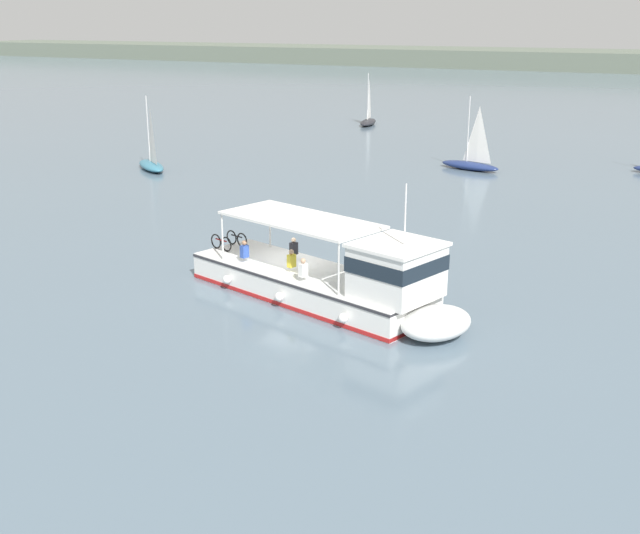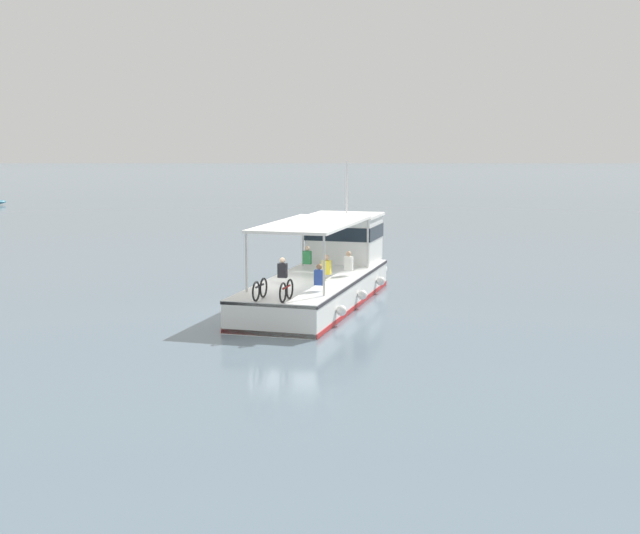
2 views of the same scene
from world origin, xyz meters
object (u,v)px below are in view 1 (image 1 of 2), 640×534
Objects in this scene: ferry_main at (339,282)px; sailboat_off_bow at (368,120)px; sailboat_far_right at (471,163)px; sailboat_off_stern at (151,163)px.

sailboat_off_bow is (-21.68, 51.01, -0.48)m from ferry_main.
sailboat_off_stern is at bearing -152.35° from sailboat_far_right.
sailboat_off_stern is at bearing 142.06° from ferry_main.
sailboat_off_stern is at bearing -96.68° from sailboat_off_bow.
sailboat_far_right is at bearing 97.83° from ferry_main.
sailboat_off_stern reaches higher than ferry_main.
sailboat_off_stern is (-25.35, 19.76, -0.48)m from ferry_main.
ferry_main is 32.14m from sailboat_off_stern.
ferry_main is 2.42× the size of sailboat_off_stern.
sailboat_off_stern and sailboat_off_bow have the same top height.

